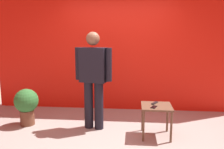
{
  "coord_description": "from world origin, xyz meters",
  "views": [
    {
      "loc": [
        0.36,
        -3.53,
        1.66
      ],
      "look_at": [
        -0.03,
        0.55,
        0.98
      ],
      "focal_mm": 37.55,
      "sensor_mm": 36.0,
      "label": 1
    }
  ],
  "objects_px": {
    "side_table": "(156,110)",
    "standing_person": "(93,76)",
    "cell_phone": "(154,107)",
    "potted_plant": "(26,104)",
    "tv_remote": "(155,103)"
  },
  "relations": [
    {
      "from": "cell_phone",
      "to": "potted_plant",
      "type": "relative_size",
      "value": 0.21
    },
    {
      "from": "side_table",
      "to": "cell_phone",
      "type": "relative_size",
      "value": 3.67
    },
    {
      "from": "standing_person",
      "to": "tv_remote",
      "type": "height_order",
      "value": "standing_person"
    },
    {
      "from": "cell_phone",
      "to": "tv_remote",
      "type": "relative_size",
      "value": 0.85
    },
    {
      "from": "standing_person",
      "to": "potted_plant",
      "type": "relative_size",
      "value": 2.51
    },
    {
      "from": "cell_phone",
      "to": "potted_plant",
      "type": "distance_m",
      "value": 2.34
    },
    {
      "from": "tv_remote",
      "to": "potted_plant",
      "type": "height_order",
      "value": "potted_plant"
    },
    {
      "from": "potted_plant",
      "to": "standing_person",
      "type": "bearing_deg",
      "value": -1.34
    },
    {
      "from": "tv_remote",
      "to": "potted_plant",
      "type": "relative_size",
      "value": 0.25
    },
    {
      "from": "side_table",
      "to": "tv_remote",
      "type": "distance_m",
      "value": 0.15
    },
    {
      "from": "cell_phone",
      "to": "potted_plant",
      "type": "bearing_deg",
      "value": -166.65
    },
    {
      "from": "standing_person",
      "to": "potted_plant",
      "type": "bearing_deg",
      "value": 178.66
    },
    {
      "from": "side_table",
      "to": "tv_remote",
      "type": "relative_size",
      "value": 3.11
    },
    {
      "from": "tv_remote",
      "to": "potted_plant",
      "type": "xyz_separation_m",
      "value": [
        -2.33,
        0.18,
        -0.13
      ]
    },
    {
      "from": "side_table",
      "to": "standing_person",
      "type": "bearing_deg",
      "value": 166.77
    }
  ]
}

